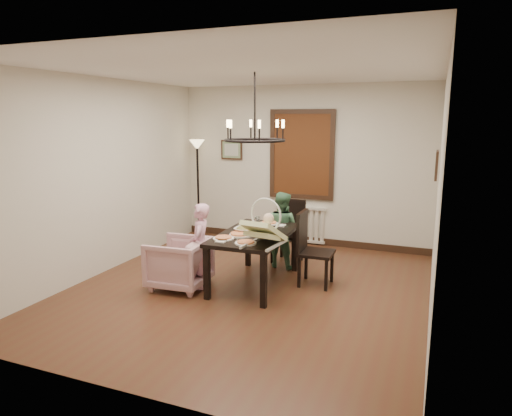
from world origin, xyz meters
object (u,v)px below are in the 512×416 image
Objects in this scene: elderly_woman at (200,253)px; floor_lamp at (198,190)px; seated_man at (281,236)px; baby_bouncer at (264,229)px; armchair at (179,263)px; chair_far at (287,231)px; chair_right at (316,249)px; dining_table at (255,239)px; drinking_glass at (254,225)px.

elderly_woman is 0.52× the size of floor_lamp.
seated_man is at bearing 131.92° from elderly_woman.
armchair is at bearing -174.79° from baby_bouncer.
chair_far is at bearing -22.09° from floor_lamp.
armchair is at bearing 113.64° from chair_right.
chair_right reaches higher than elderly_woman.
chair_right is at bearing -31.33° from floor_lamp.
baby_bouncer reaches higher than chair_far.
chair_far reaches higher than armchair.
dining_table is 1.06m from armchair.
drinking_glass is 0.07× the size of floor_lamp.
chair_far is 1.03m from drinking_glass.
drinking_glass is at bearing 99.27° from chair_right.
chair_right is 1.07× the size of elderly_woman.
seated_man is 0.80m from drinking_glass.
seated_man is (-0.02, -0.25, -0.01)m from chair_far.
drinking_glass reaches higher than armchair.
drinking_glass is at bearing -44.10° from floor_lamp.
drinking_glass is at bearing 128.16° from baby_bouncer.
chair_right is 0.90m from seated_man.
chair_right is at bearing 67.34° from baby_bouncer.
chair_right is at bearing 110.73° from armchair.
elderly_woman is 1.07m from baby_bouncer.
elderly_woman is 1.42m from seated_man.
floor_lamp reaches higher than chair_right.
chair_right is 7.85× the size of drinking_glass.
chair_far reaches higher than drinking_glass.
seated_man is at bearing 139.80° from armchair.
elderly_woman is at bearing 178.35° from baby_bouncer.
chair_far is at bearing 82.85° from dining_table.
elderly_woman is at bearing 108.35° from armchair.
seated_man is 2.30m from floor_lamp.
armchair is at bearing -153.43° from dining_table.
drinking_glass is 2.57m from floor_lamp.
armchair is at bearing -143.74° from drinking_glass.
armchair is at bearing -67.17° from floor_lamp.
elderly_woman is 0.82m from drinking_glass.
seated_man is at bearing 49.73° from chair_right.
floor_lamp is (-1.91, 1.92, 0.26)m from dining_table.
seated_man is at bearing 82.57° from dining_table.
elderly_woman is (0.27, 0.11, 0.14)m from armchair.
dining_table is 1.65× the size of elderly_woman.
chair_right reaches higher than dining_table.
baby_bouncer is at bearing 84.64° from armchair.
floor_lamp reaches higher than baby_bouncer.
chair_right reaches higher than seated_man.
dining_table is 1.63× the size of seated_man.
chair_far is 1.65m from elderly_woman.
chair_far is at bearing 104.64° from baby_bouncer.
chair_far is 7.60× the size of drinking_glass.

